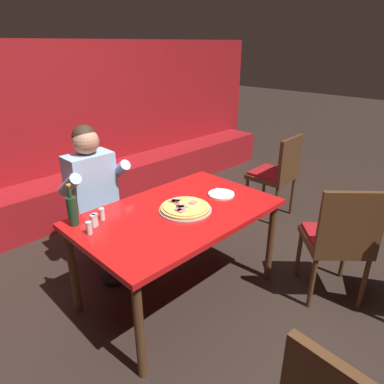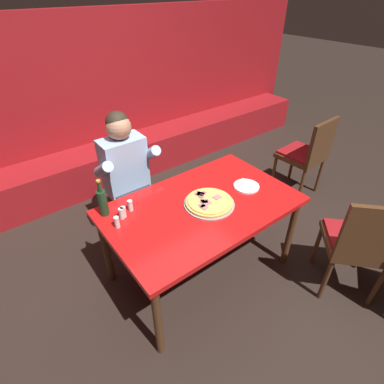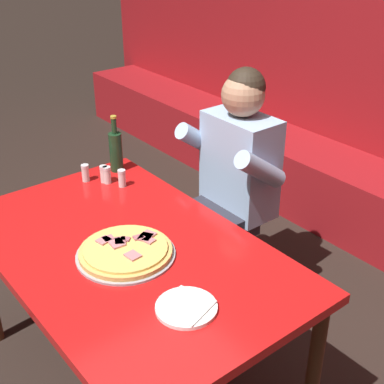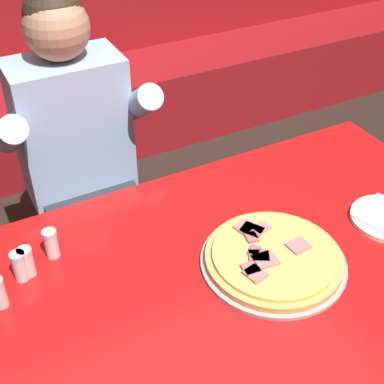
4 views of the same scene
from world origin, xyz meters
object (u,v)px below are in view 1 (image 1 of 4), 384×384
main_dining_table (178,220)px  pizza (185,208)px  shaker_oregano (89,229)px  dining_chair_near_left (340,236)px  dining_chair_by_booth (278,170)px  shaker_black_pepper (102,215)px  plate_white_paper (221,194)px  beer_bottle (72,210)px  shaker_red_pepper_flakes (93,222)px  shaker_parmesan (95,220)px  diner_seated_blue_shirt (97,195)px

main_dining_table → pizza: 0.11m
shaker_oregano → dining_chair_near_left: bearing=-36.0°
dining_chair_by_booth → shaker_black_pepper: bearing=178.2°
shaker_black_pepper → shaker_oregano: size_ratio=1.00×
plate_white_paper → shaker_oregano: 1.07m
beer_bottle → plate_white_paper: bearing=-19.7°
dining_chair_by_booth → main_dining_table: bearing=-173.4°
main_dining_table → dining_chair_near_left: (0.81, -0.88, -0.11)m
shaker_red_pepper_flakes → plate_white_paper: bearing=-14.9°
main_dining_table → dining_chair_by_booth: size_ratio=1.52×
shaker_red_pepper_flakes → shaker_parmesan: bearing=19.9°
pizza → beer_bottle: 0.77m
beer_bottle → shaker_red_pepper_flakes: size_ratio=3.40×
shaker_black_pepper → diner_seated_blue_shirt: diner_seated_blue_shirt is taller
pizza → plate_white_paper: (0.39, -0.01, -0.01)m
pizza → shaker_parmesan: bearing=155.8°
beer_bottle → dining_chair_near_left: 1.90m
shaker_red_pepper_flakes → dining_chair_by_booth: bearing=-0.6°
main_dining_table → shaker_oregano: shaker_oregano is taller
shaker_red_pepper_flakes → dining_chair_by_booth: (2.25, -0.02, -0.22)m
shaker_parmesan → dining_chair_by_booth: 2.24m
main_dining_table → shaker_oregano: (-0.62, 0.16, 0.11)m
main_dining_table → diner_seated_blue_shirt: (-0.23, 0.73, 0.04)m
pizza → plate_white_paper: bearing=-1.5°
shaker_parmesan → dining_chair_near_left: dining_chair_near_left is taller
main_dining_table → shaker_red_pepper_flakes: shaker_red_pepper_flakes is taller
beer_bottle → shaker_parmesan: beer_bottle is taller
main_dining_table → shaker_parmesan: bearing=157.0°
shaker_parmesan → shaker_oregano: same height
pizza → beer_bottle: (-0.67, 0.37, 0.09)m
main_dining_table → dining_chair_near_left: size_ratio=1.51×
main_dining_table → shaker_black_pepper: bearing=150.0°
main_dining_table → shaker_red_pepper_flakes: (-0.55, 0.22, 0.11)m
pizza → dining_chair_near_left: 1.16m
shaker_parmesan → diner_seated_blue_shirt: diner_seated_blue_shirt is taller
diner_seated_blue_shirt → dining_chair_by_booth: diner_seated_blue_shirt is taller
shaker_oregano → diner_seated_blue_shirt: diner_seated_blue_shirt is taller
main_dining_table → dining_chair_by_booth: (1.69, 0.20, -0.10)m
diner_seated_blue_shirt → dining_chair_by_booth: (1.92, -0.54, -0.14)m
dining_chair_near_left → dining_chair_by_booth: bearing=50.5°
plate_white_paper → shaker_red_pepper_flakes: size_ratio=2.44×
shaker_black_pepper → shaker_red_pepper_flakes: bearing=-154.4°
main_dining_table → pizza: size_ratio=3.79×
main_dining_table → plate_white_paper: size_ratio=6.95×
main_dining_table → diner_seated_blue_shirt: size_ratio=1.14×
pizza → shaker_black_pepper: shaker_black_pepper is taller
shaker_parmesan → shaker_black_pepper: (0.07, 0.04, 0.00)m
shaker_parmesan → shaker_black_pepper: bearing=27.0°
dining_chair_by_booth → dining_chair_near_left: bearing=-129.5°
pizza → dining_chair_by_booth: size_ratio=0.40×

